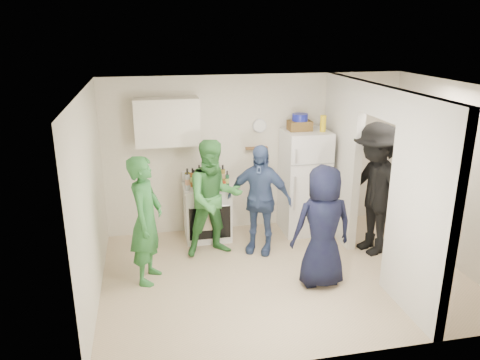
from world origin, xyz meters
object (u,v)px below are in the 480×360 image
blue_bowl (300,117)px  person_denim (259,199)px  person_green_center (214,199)px  person_nook (375,190)px  person_navy (323,227)px  fridge (304,182)px  person_green_left (146,220)px  wicker_basket (300,126)px  yellow_cup_stack_top (323,123)px  stove (207,212)px

blue_bowl → person_denim: size_ratio=0.15×
person_green_center → person_nook: size_ratio=0.88×
person_green_center → person_navy: size_ratio=1.07×
fridge → blue_bowl: blue_bowl is taller
person_green_left → person_denim: size_ratio=1.04×
blue_bowl → person_green_left: size_ratio=0.14×
wicker_basket → person_navy: bearing=-97.6°
person_navy → person_nook: 1.30m
yellow_cup_stack_top → person_navy: bearing=-109.4°
person_denim → person_nook: bearing=16.3°
wicker_basket → person_navy: size_ratio=0.22×
wicker_basket → yellow_cup_stack_top: (0.32, -0.15, 0.05)m
wicker_basket → blue_bowl: bearing=0.0°
blue_bowl → person_denim: (-0.78, -0.62, -1.06)m
fridge → person_navy: fridge is taller
person_nook → wicker_basket: bearing=-151.5°
yellow_cup_stack_top → person_nook: 1.27m
wicker_basket → person_nook: person_nook is taller
yellow_cup_stack_top → person_green_left: bearing=-159.8°
person_green_left → yellow_cup_stack_top: bearing=-51.6°
person_denim → person_nook: (1.62, -0.34, 0.16)m
blue_bowl → yellow_cup_stack_top: size_ratio=0.96×
wicker_basket → person_green_center: (-1.43, -0.58, -0.88)m
person_green_left → stove: bearing=-21.2°
wicker_basket → yellow_cup_stack_top: 0.36m
person_green_left → person_navy: (2.17, -0.54, -0.05)m
wicker_basket → person_navy: (-0.22, -1.69, -0.94)m
person_green_left → person_navy: size_ratio=1.06×
person_green_left → person_green_center: 1.12m
fridge → person_green_left: 2.73m
stove → blue_bowl: (1.47, 0.02, 1.44)m
yellow_cup_stack_top → person_nook: (0.51, -0.82, -0.82)m
stove → yellow_cup_stack_top: 2.25m
fridge → yellow_cup_stack_top: (0.22, -0.10, 0.96)m
stove → yellow_cup_stack_top: (1.79, -0.13, 1.36)m
person_denim → person_nook: size_ratio=0.84×
person_green_left → person_navy: person_green_left is taller
person_denim → person_green_center: bearing=-155.8°
person_green_center → person_denim: person_green_center is taller
blue_bowl → person_green_left: blue_bowl is taller
person_green_left → person_nook: bearing=-68.6°
yellow_cup_stack_top → person_navy: 1.91m
wicker_basket → person_nook: 1.49m
person_denim → wicker_basket: bearing=66.8°
fridge → person_denim: size_ratio=1.02×
fridge → person_navy: (-0.32, -1.64, -0.03)m
stove → blue_bowl: blue_bowl is taller
blue_bowl → person_nook: (0.83, -0.97, -0.90)m
wicker_basket → person_denim: (-0.78, -0.62, -0.93)m
person_green_left → person_nook: person_nook is taller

